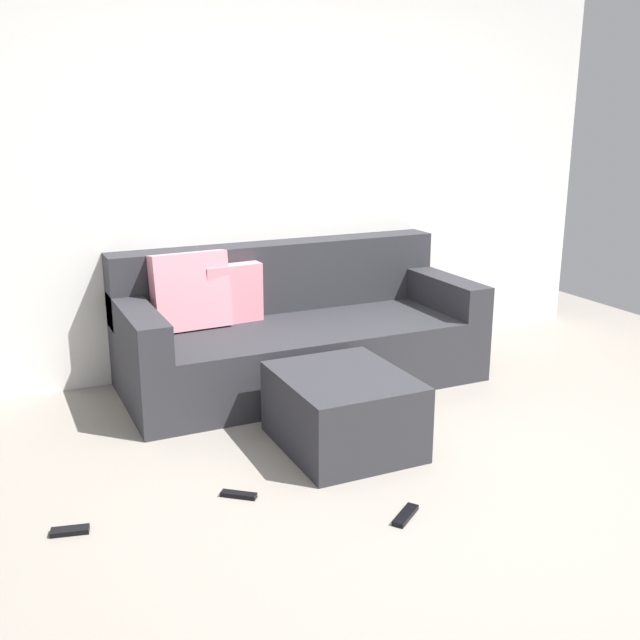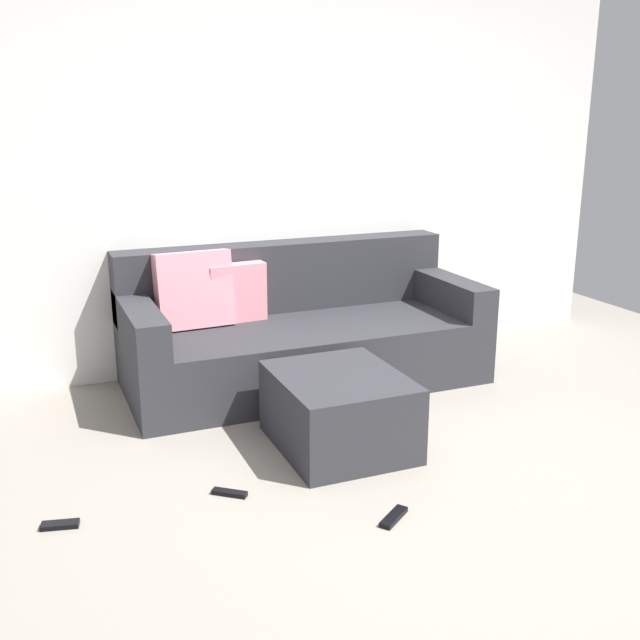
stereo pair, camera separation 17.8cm
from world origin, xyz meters
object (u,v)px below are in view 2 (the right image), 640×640
(couch_sectional, at_px, (297,332))
(remote_under_side_table, at_px, (60,525))
(ottoman, at_px, (339,411))
(remote_near_ottoman, at_px, (394,517))
(remote_by_storage_bin, at_px, (229,493))

(couch_sectional, distance_m, remote_under_side_table, 2.08)
(ottoman, height_order, remote_under_side_table, ottoman)
(ottoman, distance_m, remote_near_ottoman, 0.79)
(remote_near_ottoman, bearing_deg, remote_under_side_table, 123.50)
(ottoman, bearing_deg, couch_sectional, 81.02)
(remote_near_ottoman, distance_m, remote_by_storage_bin, 0.76)
(remote_near_ottoman, bearing_deg, couch_sectional, 45.83)
(remote_near_ottoman, relative_size, remote_by_storage_bin, 1.11)
(couch_sectional, xyz_separation_m, remote_under_side_table, (-1.58, -1.32, -0.31))
(remote_near_ottoman, bearing_deg, remote_by_storage_bin, 105.02)
(couch_sectional, height_order, ottoman, couch_sectional)
(couch_sectional, relative_size, remote_near_ottoman, 12.17)
(remote_by_storage_bin, xyz_separation_m, remote_under_side_table, (-0.74, 0.01, 0.00))
(remote_by_storage_bin, relative_size, remote_under_side_table, 1.06)
(ottoman, bearing_deg, remote_by_storage_bin, -156.90)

